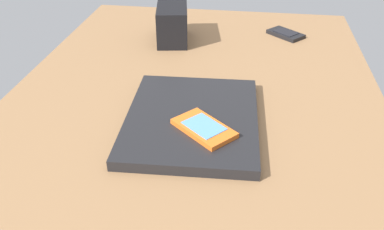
# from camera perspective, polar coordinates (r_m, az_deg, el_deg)

# --- Properties ---
(desk_surface) EXTENTS (1.20, 0.80, 0.03)m
(desk_surface) POSITION_cam_1_polar(r_m,az_deg,el_deg) (0.88, 0.07, 1.01)
(desk_surface) COLOR olive
(desk_surface) RESTS_ON ground
(laptop_closed) EXTENTS (0.32, 0.26, 0.02)m
(laptop_closed) POSITION_cam_1_polar(r_m,az_deg,el_deg) (0.79, 0.00, -0.61)
(laptop_closed) COLOR black
(laptop_closed) RESTS_ON desk_surface
(cell_phone_on_laptop) EXTENTS (0.12, 0.13, 0.01)m
(cell_phone_on_laptop) POSITION_cam_1_polar(r_m,az_deg,el_deg) (0.74, 1.64, -1.80)
(cell_phone_on_laptop) COLOR orange
(cell_phone_on_laptop) RESTS_ON laptop_closed
(cell_phone_on_desk) EXTENTS (0.11, 0.11, 0.01)m
(cell_phone_on_desk) POSITION_cam_1_polar(r_m,az_deg,el_deg) (1.23, 12.71, 10.78)
(cell_phone_on_desk) COLOR black
(cell_phone_on_desk) RESTS_ON desk_surface
(desk_organizer) EXTENTS (0.15, 0.10, 0.10)m
(desk_organizer) POSITION_cam_1_polar(r_m,az_deg,el_deg) (1.15, -2.72, 12.38)
(desk_organizer) COLOR black
(desk_organizer) RESTS_ON desk_surface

